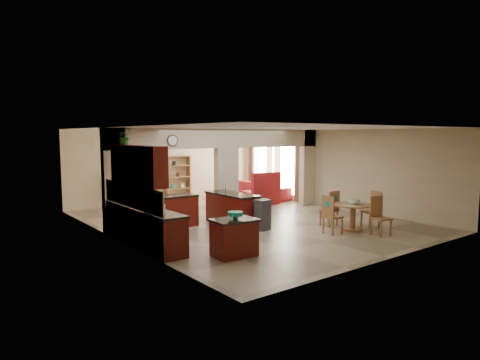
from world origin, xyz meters
TOP-DOWN VIEW (x-y plane):
  - floor at (0.00, 0.00)m, footprint 10.00×10.00m
  - ceiling at (0.00, 0.00)m, footprint 10.00×10.00m
  - wall_back at (0.00, 5.00)m, footprint 8.00×0.00m
  - wall_front at (0.00, -5.00)m, footprint 8.00×0.00m
  - wall_left at (-4.00, 0.00)m, footprint 0.00×10.00m
  - wall_right at (4.00, 0.00)m, footprint 0.00×10.00m
  - partition_left_pier at (-3.70, 1.00)m, footprint 0.60×0.25m
  - partition_center_pier at (0.00, 1.00)m, footprint 0.80×0.25m
  - partition_right_pier at (3.70, 1.00)m, footprint 0.60×0.25m
  - partition_header at (0.00, 1.00)m, footprint 8.00×0.25m
  - kitchen_counter at (-3.26, -0.25)m, footprint 2.52×3.29m
  - upper_cabinets at (-3.82, -0.80)m, footprint 0.35×2.40m
  - peninsula at (-0.60, -0.11)m, footprint 0.70×1.85m
  - wall_clock at (-2.00, 0.85)m, footprint 0.34×0.03m
  - rug at (1.20, 2.10)m, footprint 1.60×1.30m
  - fireplace at (-1.60, 4.83)m, footprint 1.60×0.35m
  - shelving_unit at (0.35, 4.82)m, footprint 1.00×0.32m
  - window_a at (3.97, 2.30)m, footprint 0.02×0.90m
  - window_b at (3.97, 4.00)m, footprint 0.02×0.90m
  - glazed_door at (3.97, 3.15)m, footprint 0.02×0.70m
  - drape_a_left at (3.93, 1.70)m, footprint 0.10×0.28m
  - drape_a_right at (3.93, 2.90)m, footprint 0.10×0.28m
  - drape_b_left at (3.93, 3.40)m, footprint 0.10×0.28m
  - drape_b_right at (3.93, 4.60)m, footprint 0.10×0.28m
  - ceiling_fan at (1.50, 3.00)m, footprint 1.00×1.00m
  - kitchen_island at (-2.54, -2.83)m, footprint 0.99×0.75m
  - teal_bowl at (-2.50, -2.83)m, footprint 0.33×0.33m
  - trash_can at (-0.40, -1.27)m, footprint 0.38×0.32m
  - dining_table at (1.53, -2.80)m, footprint 1.07×1.07m
  - fruit_bowl at (1.50, -2.87)m, footprint 0.31×0.31m
  - sofa at (3.30, 3.22)m, footprint 2.66×1.45m
  - chaise at (2.46, 2.31)m, footprint 1.32×1.12m
  - armchair at (0.86, 2.53)m, footprint 1.00×1.00m
  - ottoman at (1.70, 1.85)m, footprint 0.63×0.63m
  - plant at (-3.82, -0.09)m, footprint 0.46×0.44m
  - chair_north at (1.51, -2.06)m, footprint 0.42×0.43m
  - chair_east at (2.36, -2.85)m, footprint 0.50×0.50m
  - chair_south at (1.63, -3.55)m, footprint 0.49×0.49m
  - chair_west at (0.70, -2.72)m, footprint 0.44×0.44m

SIDE VIEW (x-z plane):
  - floor at x=0.00m, z-range 0.00..0.00m
  - rug at x=1.20m, z-range 0.00..0.01m
  - ottoman at x=1.70m, z-range 0.00..0.42m
  - chaise at x=2.46m, z-range 0.00..0.49m
  - armchair at x=0.86m, z-range 0.00..0.65m
  - sofa at x=3.30m, z-range 0.00..0.73m
  - trash_can at x=-0.40m, z-range 0.00..0.78m
  - kitchen_island at x=-2.54m, z-range 0.00..0.81m
  - peninsula at x=-0.60m, z-range 0.00..0.91m
  - kitchen_counter at x=-3.26m, z-range -0.27..1.20m
  - dining_table at x=1.53m, z-range 0.12..0.85m
  - chair_north at x=1.51m, z-range 0.04..1.07m
  - chair_east at x=2.36m, z-range 0.04..1.07m
  - chair_south at x=1.63m, z-range 0.04..1.07m
  - chair_west at x=0.70m, z-range 0.04..1.07m
  - fireplace at x=-1.60m, z-range 0.01..1.21m
  - fruit_bowl at x=1.50m, z-range 0.73..0.89m
  - teal_bowl at x=-2.50m, z-range 0.81..0.97m
  - shelving_unit at x=0.35m, z-range 0.00..1.80m
  - glazed_door at x=3.97m, z-range 0.00..2.10m
  - partition_center_pier at x=0.00m, z-range 0.00..2.20m
  - drape_a_left at x=3.93m, z-range 0.05..2.35m
  - drape_a_right at x=3.93m, z-range 0.05..2.35m
  - drape_b_left at x=3.93m, z-range 0.05..2.35m
  - drape_b_right at x=3.93m, z-range 0.05..2.35m
  - window_a at x=3.97m, z-range 0.25..2.15m
  - window_b at x=3.97m, z-range 0.25..2.15m
  - partition_left_pier at x=-3.70m, z-range 0.00..2.80m
  - partition_right_pier at x=3.70m, z-range 0.00..2.80m
  - wall_back at x=0.00m, z-range -2.60..5.40m
  - wall_front at x=0.00m, z-range -2.60..5.40m
  - wall_left at x=-4.00m, z-range -3.60..6.40m
  - wall_right at x=4.00m, z-range -3.60..6.40m
  - upper_cabinets at x=-3.82m, z-range 1.47..2.37m
  - wall_clock at x=-2.00m, z-range 2.28..2.62m
  - partition_header at x=0.00m, z-range 2.20..2.80m
  - ceiling_fan at x=1.50m, z-range 2.51..2.61m
  - plant at x=-3.82m, z-range 2.37..2.78m
  - ceiling at x=0.00m, z-range 2.80..2.80m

